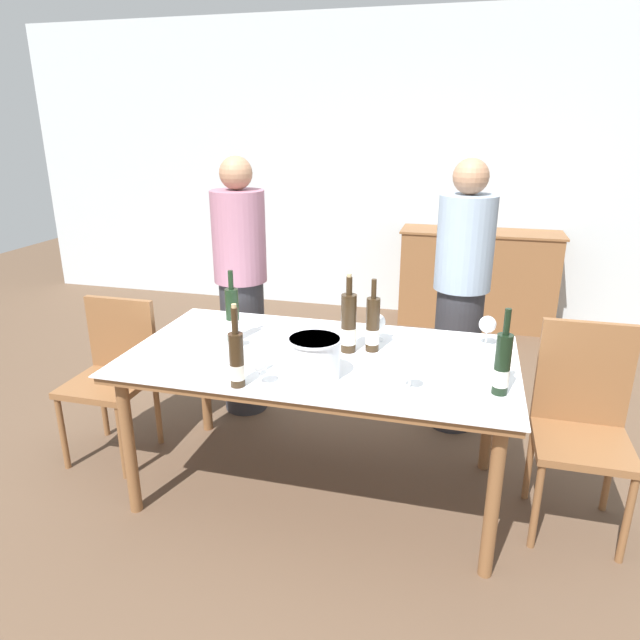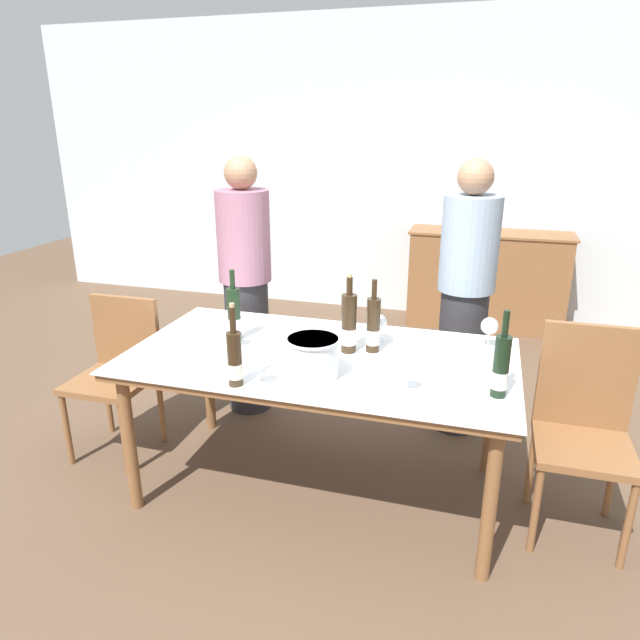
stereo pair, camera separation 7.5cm
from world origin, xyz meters
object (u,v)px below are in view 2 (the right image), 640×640
at_px(wine_glass_0, 489,327).
at_px(wine_glass_3, 257,363).
at_px(dining_table, 320,367).
at_px(ice_bucket, 313,356).
at_px(chair_left_end, 118,365).
at_px(person_guest_left, 465,302).
at_px(wine_glass_4, 235,330).
at_px(sideboard_cabinet, 486,280).
at_px(wine_glass_1, 408,370).
at_px(wine_bottle_2, 349,325).
at_px(wine_bottle_4, 373,326).
at_px(wine_bottle_1, 235,359).
at_px(person_host, 246,289).
at_px(chair_right_end, 584,419).
at_px(wine_bottle_0, 501,367).
at_px(wine_bottle_3, 234,315).
at_px(wine_glass_2, 379,323).

xyz_separation_m(wine_glass_0, wine_glass_3, (-0.95, -0.72, -0.01)).
height_order(dining_table, ice_bucket, ice_bucket).
relative_size(chair_left_end, person_guest_left, 0.54).
height_order(dining_table, wine_glass_3, wine_glass_3).
bearing_deg(wine_glass_4, sideboard_cabinet, 67.47).
height_order(wine_glass_1, wine_glass_4, wine_glass_1).
bearing_deg(wine_bottle_2, wine_glass_1, -45.60).
xyz_separation_m(wine_bottle_4, chair_left_end, (-1.47, -0.04, -0.37)).
height_order(wine_bottle_1, person_host, person_host).
height_order(wine_glass_0, wine_glass_4, wine_glass_0).
bearing_deg(chair_right_end, wine_bottle_4, 178.33).
xyz_separation_m(chair_left_end, person_guest_left, (1.87, 0.79, 0.31)).
distance_m(dining_table, chair_left_end, 1.25).
xyz_separation_m(ice_bucket, wine_glass_0, (0.74, 0.58, 0.01)).
relative_size(wine_bottle_0, wine_bottle_4, 1.02).
distance_m(sideboard_cabinet, wine_glass_0, 2.59).
relative_size(wine_glass_0, wine_glass_4, 1.19).
bearing_deg(sideboard_cabinet, wine_glass_1, -95.40).
bearing_deg(ice_bucket, wine_glass_4, 154.08).
relative_size(wine_bottle_3, person_host, 0.23).
bearing_deg(wine_glass_0, person_guest_left, 104.90).
xyz_separation_m(wine_bottle_3, chair_left_end, (-0.75, 0.01, -0.37)).
xyz_separation_m(sideboard_cabinet, chair_right_end, (0.47, -2.79, 0.10)).
relative_size(dining_table, wine_glass_4, 14.06).
xyz_separation_m(wine_bottle_3, person_host, (-0.23, 0.68, -0.07)).
height_order(sideboard_cabinet, chair_left_end, same).
distance_m(wine_bottle_0, wine_glass_3, 1.01).
height_order(wine_bottle_1, chair_left_end, wine_bottle_1).
bearing_deg(chair_left_end, sideboard_cabinet, 54.53).
height_order(wine_bottle_1, wine_glass_0, wine_bottle_1).
xyz_separation_m(wine_bottle_0, wine_glass_0, (-0.05, 0.54, -0.02)).
height_order(wine_bottle_0, person_host, person_host).
bearing_deg(wine_bottle_1, wine_bottle_3, 114.77).
height_order(wine_glass_0, wine_glass_3, wine_glass_0).
distance_m(chair_right_end, person_host, 2.07).
bearing_deg(dining_table, wine_bottle_0, -14.24).
xyz_separation_m(wine_bottle_0, person_host, (-1.55, 0.96, -0.06)).
height_order(wine_bottle_2, wine_glass_1, wine_bottle_2).
xyz_separation_m(wine_glass_1, person_host, (-1.18, 1.02, -0.03)).
bearing_deg(wine_glass_4, ice_bucket, -25.92).
relative_size(ice_bucket, chair_left_end, 0.27).
xyz_separation_m(wine_bottle_3, person_guest_left, (1.12, 0.80, -0.07)).
xyz_separation_m(dining_table, wine_glass_2, (0.24, 0.27, 0.16)).
bearing_deg(wine_bottle_2, chair_left_end, 179.90).
xyz_separation_m(sideboard_cabinet, person_host, (-1.48, -2.13, 0.38)).
distance_m(dining_table, wine_glass_2, 0.39).
relative_size(wine_bottle_1, wine_bottle_2, 0.93).
relative_size(wine_bottle_0, wine_bottle_1, 1.01).
xyz_separation_m(wine_bottle_4, wine_glass_4, (-0.68, -0.14, -0.04)).
height_order(dining_table, wine_glass_1, wine_glass_1).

